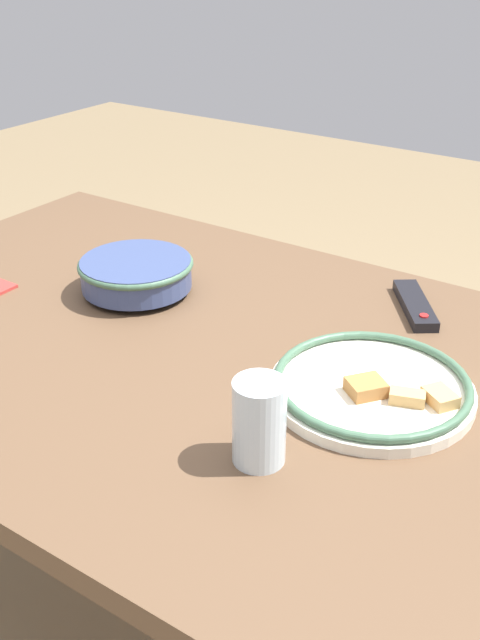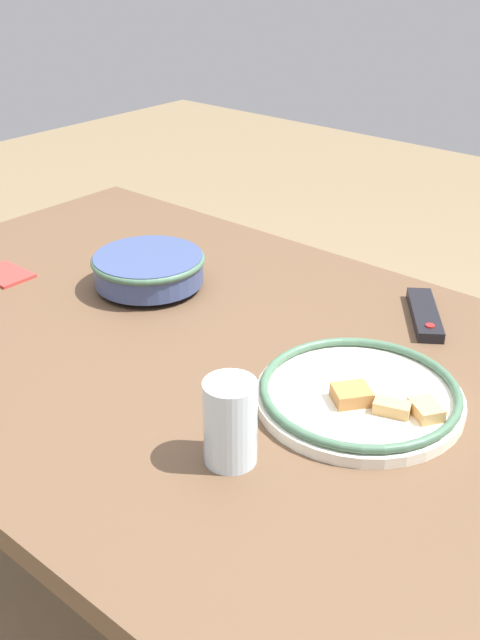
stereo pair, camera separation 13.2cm
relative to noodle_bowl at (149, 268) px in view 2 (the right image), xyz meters
name	(u,v)px [view 2 (the right image)]	position (x,y,z in m)	size (l,w,h in m)	color
ground_plane	(209,635)	(0.24, -0.10, -0.79)	(8.00, 8.00, 0.00)	#7F6B4C
dining_table	(201,379)	(0.24, -0.10, -0.11)	(1.57, 0.98, 0.75)	brown
noodle_bowl	(149,268)	(0.00, 0.00, 0.00)	(0.23, 0.23, 0.07)	#384775
food_plate	(360,395)	(0.55, -0.08, -0.03)	(0.32, 0.32, 0.04)	silver
tv_remote	(425,314)	(0.49, 0.24, -0.03)	(0.15, 0.18, 0.02)	black
drinking_glass	(230,422)	(0.49, -0.31, 0.02)	(0.07, 0.07, 0.12)	silver
folded_napkin	(5,274)	(-0.27, -0.16, -0.04)	(0.11, 0.08, 0.01)	#B2332D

